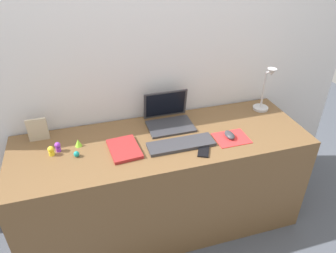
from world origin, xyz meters
The scene contains 15 objects.
ground_plane centered at (0.00, 0.00, 0.00)m, with size 6.00×6.00×0.00m, color #474C56.
back_wall centered at (0.00, 0.35, 0.80)m, with size 3.07×0.05×1.60m, color silver.
desk centered at (0.00, 0.00, 0.37)m, with size 1.87×0.62×0.74m, color brown.
laptop centered at (0.09, 0.18, 0.79)m, with size 0.30×0.25×0.21m.
keyboard centered at (0.09, -0.10, 0.75)m, with size 0.41×0.13×0.02m, color #333338.
mousepad centered at (0.42, -0.11, 0.74)m, with size 0.21×0.17×0.00m, color red.
mouse centered at (0.41, -0.10, 0.76)m, with size 0.06×0.10×0.03m, color #333338.
cell_phone centered at (0.20, -0.19, 0.74)m, with size 0.06×0.13×0.01m, color black.
desk_lamp centered at (0.79, 0.15, 0.90)m, with size 0.11×0.14×0.34m.
notebook_pad centered at (-0.25, -0.04, 0.75)m, with size 0.17×0.24×0.02m, color maroon.
picture_frame centered at (-0.74, 0.22, 0.81)m, with size 0.12×0.02×0.15m, color #B2A58C.
toy_figurine_lime centered at (-0.51, 0.08, 0.76)m, with size 0.04×0.04×0.05m, color #8CDB33.
toy_figurine_teal centered at (-0.52, -0.03, 0.76)m, with size 0.03×0.03×0.04m, color teal.
toy_figurine_purple centered at (-0.63, 0.06, 0.77)m, with size 0.03×0.03×0.06m.
toy_figurine_yellow centered at (-0.66, 0.03, 0.77)m, with size 0.04×0.04×0.06m.
Camera 1 is at (-0.44, -1.58, 1.87)m, focal length 33.96 mm.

